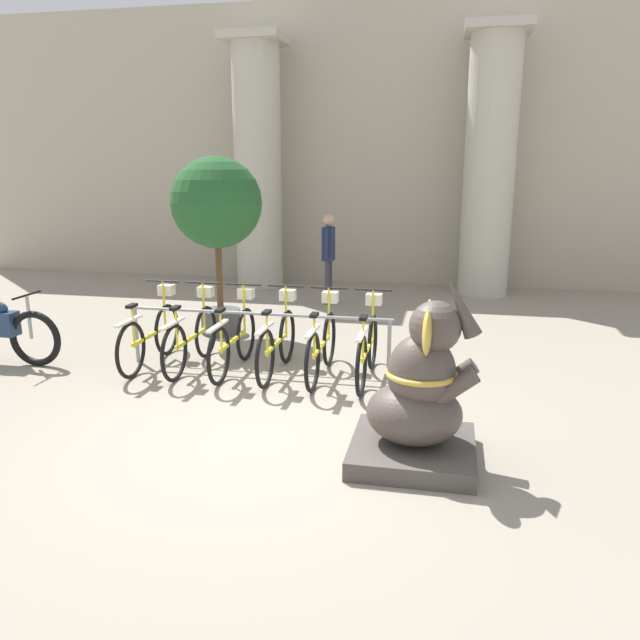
% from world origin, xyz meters
% --- Properties ---
extents(ground_plane, '(60.00, 60.00, 0.00)m').
position_xyz_m(ground_plane, '(0.00, 0.00, 0.00)').
color(ground_plane, gray).
extents(building_facade, '(20.00, 0.20, 6.00)m').
position_xyz_m(building_facade, '(0.00, 8.60, 3.00)').
color(building_facade, '#B2A893').
rests_on(building_facade, ground_plane).
extents(column_left, '(1.24, 1.24, 5.16)m').
position_xyz_m(column_left, '(-2.38, 7.60, 2.62)').
color(column_left, '#BCB7A8').
rests_on(column_left, ground_plane).
extents(column_right, '(1.24, 1.24, 5.16)m').
position_xyz_m(column_right, '(2.38, 7.60, 2.62)').
color(column_right, '#BCB7A8').
rests_on(column_right, ground_plane).
extents(bike_rack, '(3.49, 0.05, 0.77)m').
position_xyz_m(bike_rack, '(-0.67, 1.95, 0.60)').
color(bike_rack, gray).
rests_on(bike_rack, ground_plane).
extents(bicycle_0, '(0.48, 1.74, 1.06)m').
position_xyz_m(bicycle_0, '(-2.12, 1.87, 0.42)').
color(bicycle_0, black).
rests_on(bicycle_0, ground_plane).
extents(bicycle_1, '(0.48, 1.74, 1.06)m').
position_xyz_m(bicycle_1, '(-1.54, 1.87, 0.42)').
color(bicycle_1, black).
rests_on(bicycle_1, ground_plane).
extents(bicycle_2, '(0.48, 1.74, 1.06)m').
position_xyz_m(bicycle_2, '(-0.96, 1.87, 0.42)').
color(bicycle_2, black).
rests_on(bicycle_2, ground_plane).
extents(bicycle_3, '(0.48, 1.74, 1.06)m').
position_xyz_m(bicycle_3, '(-0.39, 1.87, 0.42)').
color(bicycle_3, black).
rests_on(bicycle_3, ground_plane).
extents(bicycle_4, '(0.48, 1.74, 1.06)m').
position_xyz_m(bicycle_4, '(0.19, 1.86, 0.42)').
color(bicycle_4, black).
rests_on(bicycle_4, ground_plane).
extents(bicycle_5, '(0.48, 1.74, 1.06)m').
position_xyz_m(bicycle_5, '(0.77, 1.84, 0.42)').
color(bicycle_5, black).
rests_on(bicycle_5, ground_plane).
extents(elephant_statue, '(1.10, 1.10, 1.72)m').
position_xyz_m(elephant_statue, '(1.49, -0.20, 0.58)').
color(elephant_statue, '#4C4742').
rests_on(elephant_statue, ground_plane).
extents(person_pedestrian, '(0.23, 0.47, 1.71)m').
position_xyz_m(person_pedestrian, '(-0.56, 6.10, 1.03)').
color(person_pedestrian, '#383342').
rests_on(person_pedestrian, ground_plane).
extents(potted_tree, '(1.38, 1.38, 2.73)m').
position_xyz_m(potted_tree, '(-1.79, 3.59, 1.94)').
color(potted_tree, '#4C4C4C').
rests_on(potted_tree, ground_plane).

